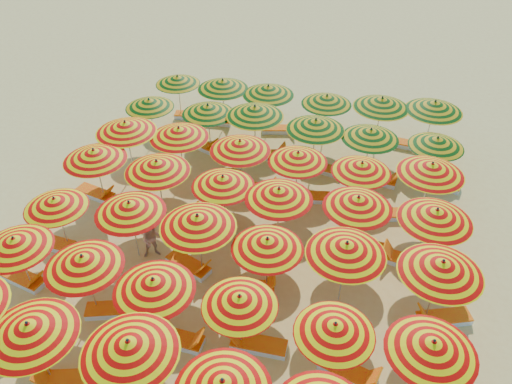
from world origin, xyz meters
TOP-DOWN VIEW (x-y plane):
  - ground at (0.00, 0.00)m, footprint 120.00×120.00m
  - umbrella_1 at (-3.83, -7.53)m, footprint 2.71×2.71m
  - umbrella_2 at (-1.09, -7.33)m, footprint 3.34×3.34m
  - umbrella_6 at (-6.39, -4.74)m, footprint 2.86×2.86m
  - umbrella_7 at (-3.85, -4.93)m, footprint 3.03×3.03m
  - umbrella_8 at (-1.44, -5.19)m, footprint 2.91×2.91m
  - umbrella_9 at (1.05, -4.95)m, footprint 2.26×2.26m
  - umbrella_10 at (3.76, -5.18)m, footprint 2.65×2.65m
  - umbrella_11 at (6.22, -5.17)m, footprint 2.84×2.84m
  - umbrella_12 at (-6.40, -2.57)m, footprint 2.82×2.82m
  - umbrella_13 at (-3.65, -2.30)m, footprint 3.18×3.18m
  - umbrella_14 at (-1.14, -2.44)m, footprint 3.13×3.13m
  - umbrella_15 at (1.25, -2.63)m, footprint 2.56×2.56m
  - umbrella_16 at (3.66, -2.37)m, footprint 2.66×2.66m
  - umbrella_17 at (6.45, -2.40)m, footprint 3.27×3.27m
  - umbrella_18 at (-6.41, 0.19)m, footprint 2.65×2.65m
  - umbrella_19 at (-3.74, 0.12)m, footprint 3.26×3.26m
  - umbrella_20 at (-1.13, 0.07)m, footprint 2.47×2.47m
  - umbrella_21 at (1.03, -0.20)m, footprint 2.89×2.89m
  - umbrella_22 at (3.75, 0.09)m, footprint 2.56×2.56m
  - umbrella_23 at (6.31, 0.03)m, footprint 2.93×2.93m
  - umbrella_24 at (-6.16, 2.30)m, footprint 3.30×3.30m
  - umbrella_25 at (-3.90, 2.60)m, footprint 2.64×2.64m
  - umbrella_26 at (-1.18, 2.36)m, footprint 3.18×3.18m
  - umbrella_27 at (1.18, 2.34)m, footprint 2.99×2.99m
  - umbrella_28 at (3.64, 2.39)m, footprint 2.78×2.78m
  - umbrella_29 at (6.15, 2.69)m, footprint 2.74×2.74m
  - umbrella_30 at (-6.38, 4.97)m, footprint 2.77×2.77m
  - umbrella_31 at (-3.49, 4.97)m, footprint 2.39×2.39m
  - umbrella_32 at (-1.32, 5.05)m, footprint 3.27×3.27m
  - umbrella_33 at (1.43, 4.74)m, footprint 2.88×2.88m
  - umbrella_34 at (3.74, 4.77)m, footprint 2.47×2.47m
  - umbrella_35 at (6.41, 5.07)m, footprint 2.99×2.99m
  - umbrella_36 at (-6.09, 7.64)m, footprint 2.94×2.94m
  - umbrella_37 at (-3.58, 7.33)m, footprint 2.94×2.94m
  - umbrella_38 at (-1.31, 7.33)m, footprint 2.88×2.88m
  - umbrella_39 at (1.49, 7.36)m, footprint 2.77×2.77m
  - umbrella_40 at (3.96, 7.37)m, footprint 2.80×2.80m
  - umbrella_41 at (6.25, 7.65)m, footprint 3.34×3.34m
  - lounger_0 at (-3.33, -7.50)m, footprint 1.83×1.09m
  - lounger_4 at (-6.90, -4.54)m, footprint 1.81×0.90m
  - lounger_5 at (-3.25, -4.88)m, footprint 1.83×1.13m
  - lounger_6 at (-0.84, -5.37)m, footprint 1.74×0.61m
  - lounger_7 at (1.55, -4.90)m, footprint 1.76×0.67m
  - lounger_8 at (4.36, -5.10)m, footprint 1.82×1.00m
  - lounger_9 at (-6.99, -2.71)m, footprint 1.76×0.68m
  - lounger_10 at (-1.64, -2.39)m, footprint 1.83×1.16m
  - lounger_11 at (0.75, -2.84)m, footprint 1.82×1.00m
  - lounger_12 at (6.95, -2.37)m, footprint 1.82×1.21m
  - lounger_13 at (-6.92, 0.39)m, footprint 1.82×0.93m
  - lounger_14 at (-1.72, -0.08)m, footprint 1.82×1.19m
  - lounger_15 at (4.25, 0.29)m, footprint 1.78×0.75m
  - lounger_16 at (5.71, -0.11)m, footprint 1.80×0.82m
  - lounger_17 at (-0.58, 2.55)m, footprint 1.75×0.64m
  - lounger_18 at (1.68, 2.56)m, footprint 1.82×0.94m
  - lounger_19 at (5.65, 2.54)m, footprint 1.83×1.05m
  - lounger_20 at (-3.99, 5.11)m, footprint 1.83×1.15m
  - lounger_21 at (-0.73, 5.14)m, footprint 1.83×1.12m
  - lounger_22 at (1.93, 4.76)m, footprint 1.81×0.88m
  - lounger_23 at (4.34, 4.57)m, footprint 1.79×0.78m
  - lounger_24 at (6.91, 5.02)m, footprint 1.82×0.96m
  - lounger_25 at (-5.49, 7.68)m, footprint 1.80×0.86m
  - lounger_26 at (-4.08, 7.47)m, footprint 1.79×0.77m
  - lounger_27 at (-0.71, 7.54)m, footprint 1.82×1.01m
  - lounger_28 at (5.75, 7.80)m, footprint 1.79×0.77m
  - beachgoer_b at (-3.12, -2.12)m, footprint 0.95×0.88m
  - beachgoer_a at (-2.26, -1.00)m, footprint 0.56×0.45m

SIDE VIEW (x-z plane):
  - ground at x=0.00m, z-range 0.00..0.00m
  - lounger_0 at x=-3.33m, z-range -0.19..0.50m
  - lounger_4 at x=-6.90m, z-range -0.19..0.50m
  - lounger_5 at x=-3.25m, z-range -0.19..0.50m
  - lounger_6 at x=-0.84m, z-range -0.19..0.50m
  - lounger_7 at x=1.55m, z-range -0.19..0.50m
  - lounger_8 at x=4.36m, z-range -0.19..0.50m
  - lounger_9 at x=-6.99m, z-range -0.19..0.50m
  - lounger_10 at x=-1.64m, z-range -0.19..0.50m
  - lounger_11 at x=0.75m, z-range -0.19..0.50m
  - lounger_12 at x=6.95m, z-range -0.19..0.50m
  - lounger_13 at x=-6.92m, z-range -0.19..0.50m
  - lounger_14 at x=-1.72m, z-range -0.19..0.50m
  - lounger_15 at x=4.25m, z-range -0.19..0.50m
  - lounger_16 at x=5.71m, z-range -0.19..0.50m
  - lounger_17 at x=-0.58m, z-range -0.19..0.50m
  - lounger_18 at x=1.68m, z-range -0.19..0.50m
  - lounger_19 at x=5.65m, z-range -0.19..0.50m
  - lounger_20 at x=-3.99m, z-range -0.19..0.50m
  - lounger_21 at x=-0.73m, z-range -0.19..0.50m
  - lounger_22 at x=1.93m, z-range -0.19..0.50m
  - lounger_23 at x=4.34m, z-range -0.19..0.50m
  - lounger_24 at x=6.91m, z-range -0.19..0.50m
  - lounger_25 at x=-5.49m, z-range -0.19..0.50m
  - lounger_26 at x=-4.08m, z-range -0.19..0.50m
  - lounger_27 at x=-0.71m, z-range -0.19..0.50m
  - lounger_28 at x=5.75m, z-range -0.19..0.50m
  - beachgoer_a at x=-2.26m, z-range 0.00..1.34m
  - beachgoer_b at x=-3.12m, z-range 0.00..1.56m
  - umbrella_9 at x=1.05m, z-range 0.89..3.23m
  - umbrella_10 at x=3.76m, z-range 0.90..3.25m
  - umbrella_12 at x=-6.40m, z-range 0.90..3.27m
  - umbrella_36 at x=-6.09m, z-range 0.90..3.27m
  - umbrella_30 at x=-6.38m, z-range 0.91..3.30m
  - umbrella_35 at x=6.41m, z-range 0.91..3.31m
  - umbrella_28 at x=3.64m, z-range 0.92..3.36m
  - umbrella_6 at x=-6.39m, z-range 0.93..3.38m
  - umbrella_15 at x=1.25m, z-range 0.93..3.39m
  - umbrella_20 at x=-1.13m, z-range 0.94..3.43m
  - umbrella_39 at x=1.49m, z-range 0.95..3.43m
  - umbrella_27 at x=1.18m, z-range 0.95..3.44m
  - umbrella_31 at x=-3.49m, z-range 0.96..3.47m
  - umbrella_11 at x=6.22m, z-range 0.96..3.48m
  - umbrella_34 at x=3.74m, z-range 0.96..3.50m
  - umbrella_8 at x=-1.44m, z-range 0.96..3.50m
  - umbrella_7 at x=-3.85m, z-range 0.97..3.52m
  - umbrella_22 at x=3.75m, z-range 0.97..3.53m
  - umbrella_21 at x=1.03m, z-range 0.98..3.56m
  - umbrella_13 at x=-3.65m, z-range 0.98..3.56m
  - umbrella_26 at x=-1.18m, z-range 0.99..3.60m
  - umbrella_38 at x=-1.31m, z-range 0.99..3.61m
  - umbrella_18 at x=-6.41m, z-range 1.00..3.62m
  - umbrella_25 at x=-3.90m, z-range 1.00..3.63m
  - umbrella_37 at x=-3.58m, z-range 1.00..3.64m
  - umbrella_23 at x=6.31m, z-range 1.00..3.64m
  - umbrella_19 at x=-3.74m, z-range 1.01..3.65m
  - umbrella_1 at x=-3.83m, z-range 1.01..3.66m
  - umbrella_33 at x=1.43m, z-range 1.01..3.66m
  - umbrella_29 at x=6.15m, z-range 1.01..3.68m
  - umbrella_16 at x=3.66m, z-range 1.02..3.69m
  - umbrella_17 at x=6.45m, z-range 1.02..3.70m
  - umbrella_2 at x=-1.09m, z-range 1.02..3.72m
  - umbrella_14 at x=-1.14m, z-range 1.03..3.73m
  - umbrella_40 at x=3.96m, z-range 1.03..3.74m
  - umbrella_24 at x=-6.16m, z-range 1.03..3.75m
  - umbrella_32 at x=-1.32m, z-range 1.03..3.76m
  - umbrella_41 at x=6.25m, z-range 1.03..3.76m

